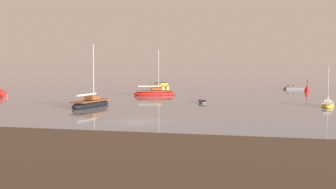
{
  "coord_description": "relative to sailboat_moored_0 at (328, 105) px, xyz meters",
  "views": [
    {
      "loc": [
        12.9,
        -42.3,
        6.08
      ],
      "look_at": [
        -2.7,
        23.32,
        0.79
      ],
      "focal_mm": 50.48,
      "sensor_mm": 36.0,
      "label": 1
    }
  ],
  "objects": [
    {
      "name": "motorboat_moored_4",
      "position": [
        -28.68,
        28.07,
        -0.03
      ],
      "size": [
        3.85,
        4.29,
        1.48
      ],
      "rotation": [
        0.0,
        0.0,
        2.25
      ],
      "color": "gold",
      "rests_on": "ground"
    },
    {
      "name": "rowboat_moored_4",
      "position": [
        -15.99,
        1.13,
        -0.11
      ],
      "size": [
        1.66,
        3.03,
        0.45
      ],
      "rotation": [
        0.0,
        0.0,
        1.82
      ],
      "color": "gray",
      "rests_on": "ground"
    },
    {
      "name": "sailboat_moored_2",
      "position": [
        -25.46,
        11.96,
        0.1
      ],
      "size": [
        7.09,
        4.54,
        7.62
      ],
      "rotation": [
        0.0,
        0.0,
        0.39
      ],
      "color": "red",
      "rests_on": "ground"
    },
    {
      "name": "sailboat_moored_3",
      "position": [
        -28.61,
        -7.03,
        0.12
      ],
      "size": [
        3.68,
        7.53,
        8.1
      ],
      "rotation": [
        0.0,
        0.0,
        1.36
      ],
      "color": "black",
      "rests_on": "ground"
    },
    {
      "name": "rowboat_moored_3",
      "position": [
        -27.85,
        21.94,
        -0.1
      ],
      "size": [
        1.67,
        3.32,
        0.5
      ],
      "rotation": [
        0.0,
        0.0,
        1.76
      ],
      "color": "navy",
      "rests_on": "ground"
    },
    {
      "name": "channel_buoy",
      "position": [
        -1.14,
        25.54,
        0.23
      ],
      "size": [
        0.9,
        0.9,
        2.3
      ],
      "color": "red",
      "rests_on": "ground"
    },
    {
      "name": "motorboat_moored_1",
      "position": [
        -3.46,
        31.27,
        -0.02
      ],
      "size": [
        4.67,
        1.98,
        1.56
      ],
      "rotation": [
        0.0,
        0.0,
        3.23
      ],
      "color": "gray",
      "rests_on": "ground"
    },
    {
      "name": "sailboat_moored_0",
      "position": [
        0.0,
        0.0,
        0.0
      ],
      "size": [
        2.11,
        4.98,
        5.41
      ],
      "rotation": [
        0.0,
        0.0,
        4.58
      ],
      "color": "gold",
      "rests_on": "ground"
    },
    {
      "name": "ground_plane",
      "position": [
        -18.76,
        -19.08,
        -0.23
      ],
      "size": [
        800.0,
        800.0,
        0.0
      ],
      "primitive_type": "plane",
      "color": "gray"
    },
    {
      "name": "rowboat_moored_2",
      "position": [
        -31.67,
        41.44,
        -0.03
      ],
      "size": [
        3.22,
        5.01,
        0.75
      ],
      "rotation": [
        0.0,
        0.0,
        4.35
      ],
      "color": "gold",
      "rests_on": "ground"
    }
  ]
}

